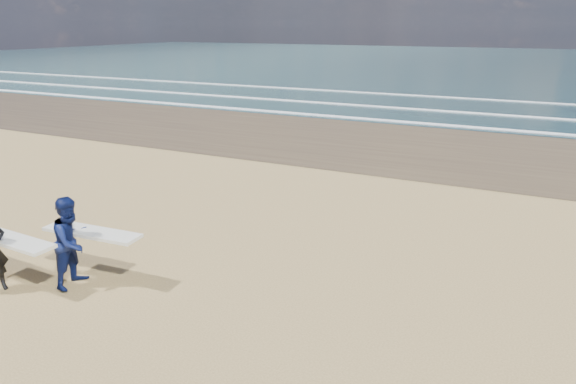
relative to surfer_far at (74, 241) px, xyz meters
The scene contains 1 object.
surfer_far is the anchor object (origin of this frame).
Camera 1 is at (8.47, -5.21, 5.20)m, focal length 32.00 mm.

